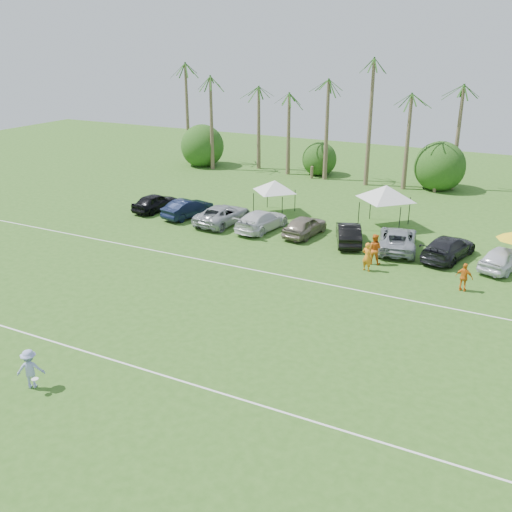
% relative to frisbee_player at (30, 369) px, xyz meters
% --- Properties ---
extents(ground, '(120.00, 120.00, 0.00)m').
position_rel_frisbee_player_xyz_m(ground, '(2.47, 1.06, -0.84)').
color(ground, '#315C1B').
rests_on(ground, ground).
extents(field_lines, '(80.00, 12.10, 0.01)m').
position_rel_frisbee_player_xyz_m(field_lines, '(2.47, 9.06, -0.84)').
color(field_lines, white).
rests_on(field_lines, ground).
extents(palm_tree_0, '(2.40, 2.40, 8.90)m').
position_rel_frisbee_player_xyz_m(palm_tree_0, '(-19.53, 39.06, 6.64)').
color(palm_tree_0, brown).
rests_on(palm_tree_0, ground).
extents(palm_tree_1, '(2.40, 2.40, 9.90)m').
position_rel_frisbee_player_xyz_m(palm_tree_1, '(-14.53, 39.06, 7.51)').
color(palm_tree_1, brown).
rests_on(palm_tree_1, ground).
extents(palm_tree_2, '(2.40, 2.40, 10.90)m').
position_rel_frisbee_player_xyz_m(palm_tree_2, '(-9.53, 39.06, 8.37)').
color(palm_tree_2, brown).
rests_on(palm_tree_2, ground).
extents(palm_tree_3, '(2.40, 2.40, 11.90)m').
position_rel_frisbee_player_xyz_m(palm_tree_3, '(-5.53, 39.06, 9.22)').
color(palm_tree_3, brown).
rests_on(palm_tree_3, ground).
extents(palm_tree_4, '(2.40, 2.40, 8.90)m').
position_rel_frisbee_player_xyz_m(palm_tree_4, '(-1.53, 39.06, 6.64)').
color(palm_tree_4, brown).
rests_on(palm_tree_4, ground).
extents(palm_tree_5, '(2.40, 2.40, 9.90)m').
position_rel_frisbee_player_xyz_m(palm_tree_5, '(2.47, 39.06, 7.51)').
color(palm_tree_5, brown).
rests_on(palm_tree_5, ground).
extents(palm_tree_6, '(2.40, 2.40, 10.90)m').
position_rel_frisbee_player_xyz_m(palm_tree_6, '(6.47, 39.06, 8.37)').
color(palm_tree_6, brown).
rests_on(palm_tree_6, ground).
extents(palm_tree_7, '(2.40, 2.40, 11.90)m').
position_rel_frisbee_player_xyz_m(palm_tree_7, '(10.47, 39.06, 9.22)').
color(palm_tree_7, brown).
rests_on(palm_tree_7, ground).
extents(bush_tree_0, '(4.00, 4.00, 4.00)m').
position_rel_frisbee_player_xyz_m(bush_tree_0, '(-16.53, 40.06, 0.96)').
color(bush_tree_0, brown).
rests_on(bush_tree_0, ground).
extents(bush_tree_1, '(4.00, 4.00, 4.00)m').
position_rel_frisbee_player_xyz_m(bush_tree_1, '(-3.53, 40.06, 0.96)').
color(bush_tree_1, brown).
rests_on(bush_tree_1, ground).
extents(bush_tree_2, '(4.00, 4.00, 4.00)m').
position_rel_frisbee_player_xyz_m(bush_tree_2, '(8.47, 40.06, 0.96)').
color(bush_tree_2, brown).
rests_on(bush_tree_2, ground).
extents(sideline_player_a, '(0.74, 0.57, 1.80)m').
position_rel_frisbee_player_xyz_m(sideline_player_a, '(8.42, 18.08, 0.06)').
color(sideline_player_a, orange).
rests_on(sideline_player_a, ground).
extents(sideline_player_b, '(1.03, 0.85, 1.95)m').
position_rel_frisbee_player_xyz_m(sideline_player_b, '(8.45, 19.38, 0.13)').
color(sideline_player_b, orange).
rests_on(sideline_player_b, ground).
extents(sideline_player_c, '(1.01, 0.55, 1.63)m').
position_rel_frisbee_player_xyz_m(sideline_player_c, '(14.06, 17.65, -0.03)').
color(sideline_player_c, orange).
rests_on(sideline_player_c, ground).
extents(canopy_tent_left, '(3.87, 3.87, 3.13)m').
position_rel_frisbee_player_xyz_m(canopy_tent_left, '(-1.70, 26.47, 1.84)').
color(canopy_tent_left, black).
rests_on(canopy_tent_left, ground).
extents(canopy_tent_right, '(4.59, 4.59, 3.72)m').
position_rel_frisbee_player_xyz_m(canopy_tent_right, '(7.06, 26.89, 2.34)').
color(canopy_tent_right, black).
rests_on(canopy_tent_right, ground).
extents(frisbee_player, '(1.27, 1.13, 1.68)m').
position_rel_frisbee_player_xyz_m(frisbee_player, '(0.00, 0.00, 0.00)').
color(frisbee_player, '#98A1D8').
rests_on(frisbee_player, ground).
extents(parked_car_0, '(2.26, 4.45, 1.45)m').
position_rel_frisbee_player_xyz_m(parked_car_0, '(-10.56, 22.65, -0.12)').
color(parked_car_0, black).
rests_on(parked_car_0, ground).
extents(parked_car_1, '(2.44, 4.63, 1.45)m').
position_rel_frisbee_player_xyz_m(parked_car_1, '(-7.28, 22.40, -0.12)').
color(parked_car_1, black).
rests_on(parked_car_1, ground).
extents(parked_car_2, '(2.75, 5.37, 1.45)m').
position_rel_frisbee_player_xyz_m(parked_car_2, '(-3.99, 22.18, -0.12)').
color(parked_car_2, '#9C9FA4').
rests_on(parked_car_2, ground).
extents(parked_car_3, '(2.66, 5.22, 1.45)m').
position_rel_frisbee_player_xyz_m(parked_car_3, '(-0.71, 22.20, -0.12)').
color(parked_car_3, silver).
rests_on(parked_car_3, ground).
extents(parked_car_4, '(2.19, 4.43, 1.45)m').
position_rel_frisbee_player_xyz_m(parked_car_4, '(2.57, 22.45, -0.12)').
color(parked_car_4, gray).
rests_on(parked_car_4, ground).
extents(parked_car_5, '(3.07, 4.66, 1.45)m').
position_rel_frisbee_player_xyz_m(parked_car_5, '(5.86, 22.28, -0.12)').
color(parked_car_5, black).
rests_on(parked_car_5, ground).
extents(parked_car_6, '(3.42, 5.60, 1.45)m').
position_rel_frisbee_player_xyz_m(parked_car_6, '(9.14, 22.57, -0.12)').
color(parked_car_6, '#8D929B').
rests_on(parked_car_6, ground).
extents(parked_car_7, '(3.17, 5.34, 1.45)m').
position_rel_frisbee_player_xyz_m(parked_car_7, '(12.43, 22.44, -0.12)').
color(parked_car_7, black).
rests_on(parked_car_7, ground).
extents(parked_car_8, '(2.91, 4.58, 1.45)m').
position_rel_frisbee_player_xyz_m(parked_car_8, '(15.71, 22.06, -0.12)').
color(parked_car_8, silver).
rests_on(parked_car_8, ground).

